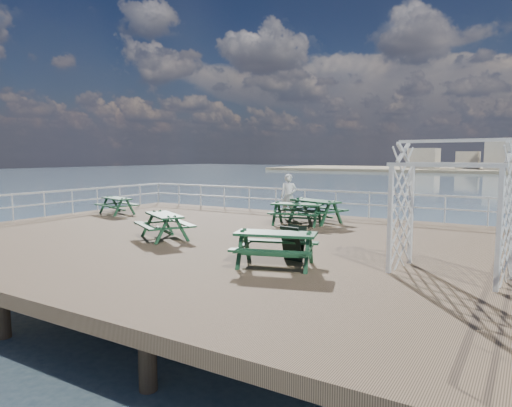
% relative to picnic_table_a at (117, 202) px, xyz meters
% --- Properties ---
extents(ground, '(18.00, 14.00, 0.30)m').
position_rel_picnic_table_a_xyz_m(ground, '(7.04, -2.30, -0.68)').
color(ground, brown).
rests_on(ground, ground).
extents(railing, '(17.77, 13.76, 1.10)m').
position_rel_picnic_table_a_xyz_m(railing, '(6.97, 0.27, 0.35)').
color(railing, silver).
rests_on(railing, ground).
extents(picnic_table_a, '(1.99, 1.77, 0.82)m').
position_rel_picnic_table_a_xyz_m(picnic_table_a, '(0.00, 0.00, 0.00)').
color(picnic_table_a, '#163E25').
rests_on(picnic_table_a, ground).
extents(picnic_table_b, '(2.44, 2.20, 0.98)m').
position_rel_picnic_table_a_xyz_m(picnic_table_b, '(8.59, 2.20, 0.10)').
color(picnic_table_b, '#163E25').
rests_on(picnic_table_b, ground).
extents(picnic_table_c, '(2.12, 1.83, 0.91)m').
position_rel_picnic_table_a_xyz_m(picnic_table_c, '(8.26, 1.31, 0.06)').
color(picnic_table_c, '#163E25').
rests_on(picnic_table_c, ground).
extents(picnic_table_d, '(2.29, 2.16, 0.88)m').
position_rel_picnic_table_a_xyz_m(picnic_table_d, '(6.01, -3.46, 0.04)').
color(picnic_table_d, '#163E25').
rests_on(picnic_table_d, ground).
extents(picnic_table_e, '(2.23, 2.00, 0.91)m').
position_rel_picnic_table_a_xyz_m(picnic_table_e, '(10.70, -4.77, 0.06)').
color(picnic_table_e, '#163E25').
rests_on(picnic_table_e, ground).
extents(trellis_arbor, '(2.52, 1.61, 2.93)m').
position_rel_picnic_table_a_xyz_m(trellis_arbor, '(14.29, -3.60, 0.77)').
color(trellis_arbor, silver).
rests_on(trellis_arbor, ground).
extents(sandwich_board, '(0.59, 0.47, 0.88)m').
position_rel_picnic_table_a_xyz_m(sandwich_board, '(10.80, -4.05, -0.10)').
color(sandwich_board, black).
rests_on(sandwich_board, ground).
extents(person, '(0.78, 0.65, 1.83)m').
position_rel_picnic_table_a_xyz_m(person, '(7.23, 2.60, 0.39)').
color(person, silver).
rests_on(person, ground).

